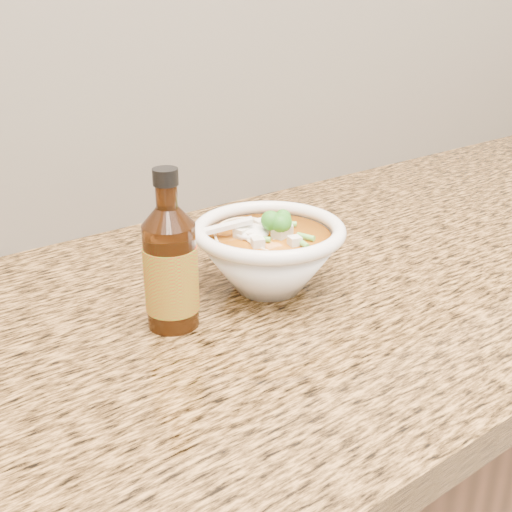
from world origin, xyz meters
TOP-DOWN VIEW (x-y plane):
  - counter_slab at (0.00, 1.68)m, footprint 4.00×0.68m
  - soup_bowl at (0.00, 1.67)m, footprint 0.20×0.19m
  - hot_sauce_bottle at (-0.14, 1.67)m, footprint 0.06×0.06m

SIDE VIEW (x-z plane):
  - counter_slab at x=0.00m, z-range 0.86..0.90m
  - soup_bowl at x=0.00m, z-range 0.89..1.00m
  - hot_sauce_bottle at x=-0.14m, z-range 0.88..1.06m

